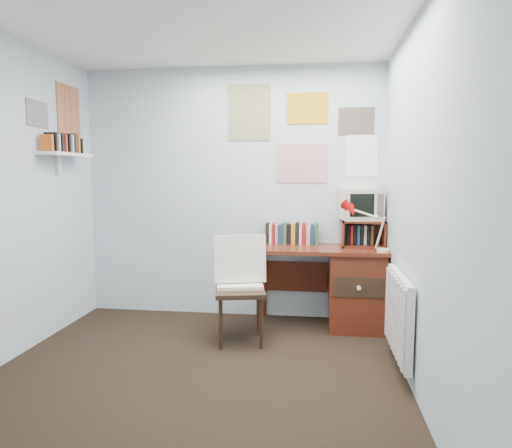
% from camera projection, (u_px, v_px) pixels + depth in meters
% --- Properties ---
extents(ground, '(3.50, 3.50, 0.00)m').
position_uv_depth(ground, '(185.00, 393.00, 3.02)').
color(ground, black).
rests_on(ground, ground).
extents(back_wall, '(3.00, 0.02, 2.50)m').
position_uv_depth(back_wall, '(232.00, 193.00, 4.61)').
color(back_wall, '#B3BFCC').
rests_on(back_wall, ground).
extents(right_wall, '(0.02, 3.50, 2.50)m').
position_uv_depth(right_wall, '(428.00, 207.00, 2.69)').
color(right_wall, '#B3BFCC').
rests_on(right_wall, ground).
extents(desk, '(1.20, 0.55, 0.76)m').
position_uv_depth(desk, '(350.00, 285.00, 4.28)').
color(desk, '#572213').
rests_on(desk, ground).
extents(desk_chair, '(0.53, 0.52, 0.89)m').
position_uv_depth(desk_chair, '(240.00, 292.00, 3.89)').
color(desk_chair, black).
rests_on(desk_chair, ground).
extents(desk_lamp, '(0.29, 0.25, 0.40)m').
position_uv_depth(desk_lamp, '(384.00, 229.00, 4.00)').
color(desk_lamp, '#B10C0B').
rests_on(desk_lamp, desk).
extents(tv_riser, '(0.40, 0.30, 0.25)m').
position_uv_depth(tv_riser, '(363.00, 233.00, 4.32)').
color(tv_riser, '#572213').
rests_on(tv_riser, desk).
extents(crt_tv, '(0.41, 0.39, 0.33)m').
position_uv_depth(crt_tv, '(361.00, 203.00, 4.32)').
color(crt_tv, beige).
rests_on(crt_tv, tv_riser).
extents(book_row, '(0.60, 0.14, 0.22)m').
position_uv_depth(book_row, '(296.00, 233.00, 4.48)').
color(book_row, '#572213').
rests_on(book_row, desk).
extents(radiator, '(0.09, 0.80, 0.60)m').
position_uv_depth(radiator, '(399.00, 315.00, 3.33)').
color(radiator, white).
rests_on(radiator, right_wall).
extents(wall_shelf, '(0.20, 0.62, 0.24)m').
position_uv_depth(wall_shelf, '(66.00, 154.00, 4.11)').
color(wall_shelf, white).
rests_on(wall_shelf, left_wall).
extents(posters_back, '(1.20, 0.01, 0.90)m').
position_uv_depth(posters_back, '(302.00, 132.00, 4.45)').
color(posters_back, white).
rests_on(posters_back, back_wall).
extents(posters_left, '(0.01, 0.70, 0.60)m').
position_uv_depth(posters_left, '(54.00, 112.00, 4.08)').
color(posters_left, white).
rests_on(posters_left, left_wall).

